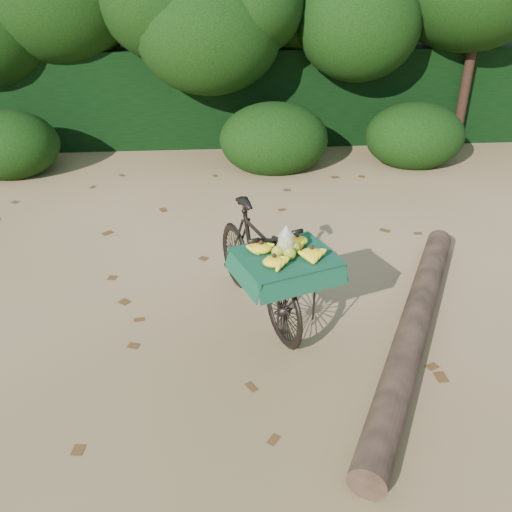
{
  "coord_description": "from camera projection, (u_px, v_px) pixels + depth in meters",
  "views": [
    {
      "loc": [
        0.5,
        -4.84,
        3.25
      ],
      "look_at": [
        0.83,
        -0.39,
        0.79
      ],
      "focal_mm": 38.0,
      "sensor_mm": 36.0,
      "label": 1
    }
  ],
  "objects": [
    {
      "name": "ground",
      "position": [
        175.0,
        306.0,
        5.76
      ],
      "size": [
        80.0,
        80.0,
        0.0
      ],
      "primitive_type": "plane",
      "color": "tan",
      "rests_on": "ground"
    },
    {
      "name": "vendor_bicycle",
      "position": [
        258.0,
        263.0,
        5.38
      ],
      "size": [
        1.3,
        2.03,
        1.17
      ],
      "rotation": [
        0.0,
        0.0,
        0.35
      ],
      "color": "black",
      "rests_on": "ground"
    },
    {
      "name": "fallen_log",
      "position": [
        414.0,
        325.0,
        5.22
      ],
      "size": [
        2.09,
        3.62,
        0.28
      ],
      "primitive_type": "cylinder",
      "rotation": [
        1.57,
        0.0,
        -0.48
      ],
      "color": "brown",
      "rests_on": "ground"
    },
    {
      "name": "hedge_backdrop",
      "position": [
        189.0,
        92.0,
        10.83
      ],
      "size": [
        26.0,
        1.8,
        1.8
      ],
      "primitive_type": "cube",
      "color": "black",
      "rests_on": "ground"
    },
    {
      "name": "tree_row",
      "position": [
        147.0,
        39.0,
        9.56
      ],
      "size": [
        14.5,
        2.0,
        4.0
      ],
      "primitive_type": null,
      "color": "black",
      "rests_on": "ground"
    },
    {
      "name": "bush_clumps",
      "position": [
        216.0,
        143.0,
        9.34
      ],
      "size": [
        8.8,
        1.7,
        0.9
      ],
      "primitive_type": null,
      "color": "black",
      "rests_on": "ground"
    },
    {
      "name": "leaf_litter",
      "position": [
        178.0,
        275.0,
        6.33
      ],
      "size": [
        7.0,
        7.3,
        0.01
      ],
      "primitive_type": null,
      "color": "#543416",
      "rests_on": "ground"
    }
  ]
}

